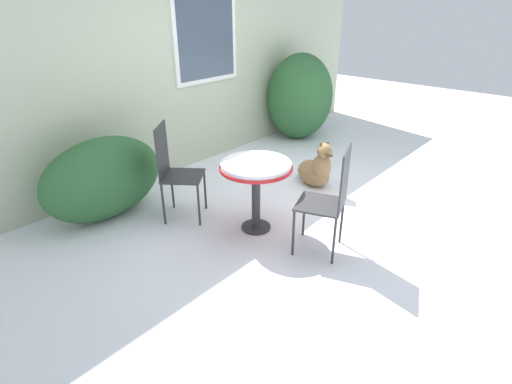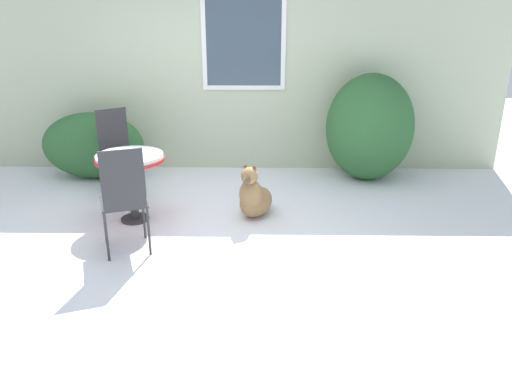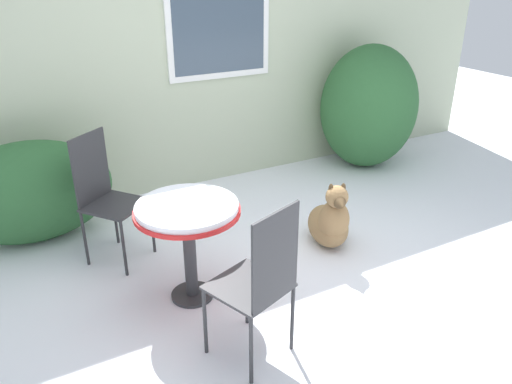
# 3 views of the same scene
# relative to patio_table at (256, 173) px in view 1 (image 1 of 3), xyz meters

# --- Properties ---
(ground_plane) EXTENTS (16.00, 16.00, 0.00)m
(ground_plane) POSITION_rel_patio_table_xyz_m (0.70, -0.28, -0.63)
(ground_plane) COLOR white
(house_wall) EXTENTS (8.00, 0.10, 2.78)m
(house_wall) POSITION_rel_patio_table_xyz_m (0.72, 1.91, 0.78)
(house_wall) COLOR #B2BC9E
(house_wall) RESTS_ON ground_plane
(shrub_left) EXTENTS (1.35, 0.61, 0.89)m
(shrub_left) POSITION_rel_patio_table_xyz_m (-0.87, 1.40, -0.18)
(shrub_left) COLOR #2D6033
(shrub_left) RESTS_ON ground_plane
(shrub_middle) EXTENTS (1.14, 1.04, 1.40)m
(shrub_middle) POSITION_rel_patio_table_xyz_m (2.78, 1.45, 0.07)
(shrub_middle) COLOR #2D6033
(shrub_middle) RESTS_ON ground_plane
(patio_table) EXTENTS (0.72, 0.72, 0.74)m
(patio_table) POSITION_rel_patio_table_xyz_m (0.00, 0.00, 0.00)
(patio_table) COLOR #2D2D30
(patio_table) RESTS_ON ground_plane
(patio_chair_near_table) EXTENTS (0.58, 0.58, 1.04)m
(patio_chair_near_table) POSITION_rel_patio_table_xyz_m (-0.36, 0.82, -0.06)
(patio_chair_near_table) COLOR #2D2D30
(patio_chair_near_table) RESTS_ON ground_plane
(patio_chair_far_side) EXTENTS (0.53, 0.53, 1.04)m
(patio_chair_far_side) POSITION_rel_patio_table_xyz_m (0.13, -0.77, -0.06)
(patio_chair_far_side) COLOR #2D2D30
(patio_chair_far_side) RESTS_ON ground_plane
(dog) EXTENTS (0.49, 0.70, 0.63)m
(dog) POSITION_rel_patio_table_xyz_m (1.30, 0.12, -0.41)
(dog) COLOR #937047
(dog) RESTS_ON ground_plane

